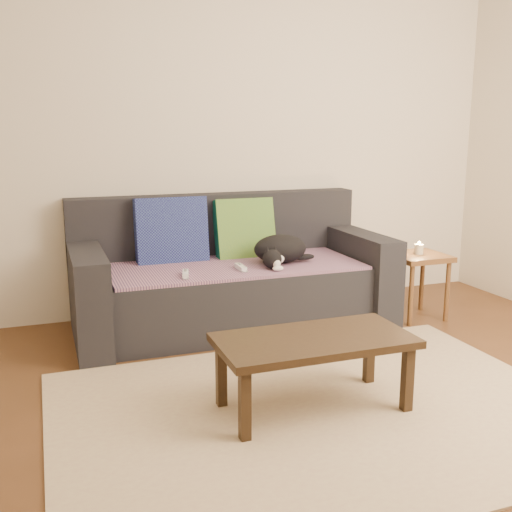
{
  "coord_description": "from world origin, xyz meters",
  "views": [
    {
      "loc": [
        -1.19,
        -2.22,
        1.33
      ],
      "look_at": [
        0.05,
        1.2,
        0.55
      ],
      "focal_mm": 42.0,
      "sensor_mm": 36.0,
      "label": 1
    }
  ],
  "objects_px": {
    "sofa": "(231,280)",
    "coffee_table": "(314,346)",
    "wii_remote_b": "(241,267)",
    "side_table": "(418,265)",
    "cat": "(280,250)",
    "wii_remote_a": "(186,274)"
  },
  "relations": [
    {
      "from": "sofa",
      "to": "side_table",
      "type": "relative_size",
      "value": 4.54
    },
    {
      "from": "side_table",
      "to": "cat",
      "type": "bearing_deg",
      "value": 170.94
    },
    {
      "from": "wii_remote_a",
      "to": "wii_remote_b",
      "type": "xyz_separation_m",
      "value": [
        0.37,
        0.05,
        0.0
      ]
    },
    {
      "from": "sofa",
      "to": "cat",
      "type": "height_order",
      "value": "sofa"
    },
    {
      "from": "wii_remote_a",
      "to": "wii_remote_b",
      "type": "distance_m",
      "value": 0.38
    },
    {
      "from": "sofa",
      "to": "cat",
      "type": "distance_m",
      "value": 0.4
    },
    {
      "from": "cat",
      "to": "wii_remote_a",
      "type": "xyz_separation_m",
      "value": [
        -0.68,
        -0.14,
        -0.08
      ]
    },
    {
      "from": "cat",
      "to": "coffee_table",
      "type": "bearing_deg",
      "value": -122.8
    },
    {
      "from": "wii_remote_b",
      "to": "side_table",
      "type": "xyz_separation_m",
      "value": [
        1.3,
        -0.07,
        -0.07
      ]
    },
    {
      "from": "sofa",
      "to": "cat",
      "type": "relative_size",
      "value": 4.64
    },
    {
      "from": "side_table",
      "to": "wii_remote_a",
      "type": "bearing_deg",
      "value": 179.42
    },
    {
      "from": "sofa",
      "to": "wii_remote_b",
      "type": "xyz_separation_m",
      "value": [
        -0.01,
        -0.25,
        0.15
      ]
    },
    {
      "from": "coffee_table",
      "to": "wii_remote_b",
      "type": "bearing_deg",
      "value": 89.36
    },
    {
      "from": "sofa",
      "to": "coffee_table",
      "type": "relative_size",
      "value": 2.28
    },
    {
      "from": "sofa",
      "to": "wii_remote_a",
      "type": "distance_m",
      "value": 0.51
    },
    {
      "from": "side_table",
      "to": "coffee_table",
      "type": "height_order",
      "value": "side_table"
    },
    {
      "from": "wii_remote_b",
      "to": "side_table",
      "type": "bearing_deg",
      "value": -92.89
    },
    {
      "from": "sofa",
      "to": "wii_remote_b",
      "type": "bearing_deg",
      "value": -92.48
    },
    {
      "from": "sofa",
      "to": "coffee_table",
      "type": "height_order",
      "value": "sofa"
    },
    {
      "from": "wii_remote_b",
      "to": "side_table",
      "type": "relative_size",
      "value": 0.32
    },
    {
      "from": "sofa",
      "to": "side_table",
      "type": "height_order",
      "value": "sofa"
    },
    {
      "from": "sofa",
      "to": "coffee_table",
      "type": "bearing_deg",
      "value": -90.98
    }
  ]
}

